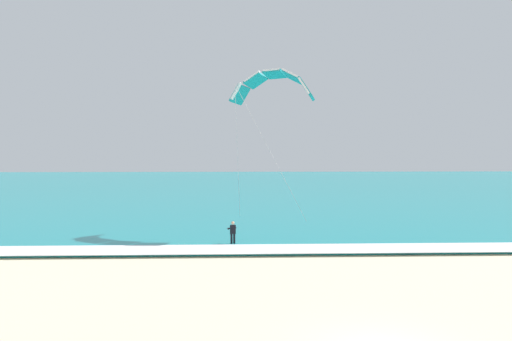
% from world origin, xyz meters
% --- Properties ---
extents(sea, '(200.00, 120.00, 0.20)m').
position_xyz_m(sea, '(0.00, 74.20, 0.10)').
color(sea, teal).
rests_on(sea, ground).
extents(surf_foam, '(200.00, 2.87, 0.04)m').
position_xyz_m(surf_foam, '(0.00, 15.20, 0.22)').
color(surf_foam, white).
rests_on(surf_foam, sea).
extents(surfboard, '(0.95, 1.46, 0.09)m').
position_xyz_m(surfboard, '(-4.96, 17.16, 0.03)').
color(surfboard, yellow).
rests_on(surfboard, ground).
extents(kitesurfer, '(0.65, 0.65, 1.69)m').
position_xyz_m(kitesurfer, '(-4.97, 17.18, 0.94)').
color(kitesurfer, black).
rests_on(kitesurfer, ground).
extents(kite_primary, '(6.43, 6.62, 11.39)m').
position_xyz_m(kite_primary, '(-1.95, 21.98, 11.54)').
color(kite_primary, teal).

